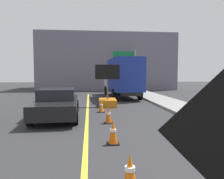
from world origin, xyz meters
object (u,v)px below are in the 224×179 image
at_px(pickup_car, 57,103).
at_px(traffic_cone_far_lane, 108,115).
at_px(highway_guide_sign, 129,63).
at_px(traffic_cone_curbside, 101,106).
at_px(arrow_board_trailer, 107,99).
at_px(traffic_cone_mid_lane, 113,132).
at_px(traffic_cone_near_sign, 130,171).
at_px(box_truck, 122,77).

relative_size(pickup_car, traffic_cone_far_lane, 6.89).
xyz_separation_m(highway_guide_sign, traffic_cone_curbside, (-4.06, -14.19, -3.07)).
distance_m(arrow_board_trailer, traffic_cone_far_lane, 5.12).
bearing_deg(traffic_cone_mid_lane, pickup_car, 117.57).
bearing_deg(traffic_cone_near_sign, traffic_cone_curbside, 90.58).
height_order(box_truck, pickup_car, box_truck).
relative_size(traffic_cone_near_sign, traffic_cone_far_lane, 0.91).
bearing_deg(traffic_cone_far_lane, arrow_board_trailer, 85.73).
bearing_deg(box_truck, highway_guide_sign, 75.16).
height_order(traffic_cone_near_sign, traffic_cone_curbside, traffic_cone_curbside).
bearing_deg(arrow_board_trailer, traffic_cone_curbside, -102.87).
bearing_deg(highway_guide_sign, box_truck, -104.84).
xyz_separation_m(arrow_board_trailer, traffic_cone_mid_lane, (-0.48, -7.88, -0.12)).
distance_m(highway_guide_sign, traffic_cone_curbside, 15.07).
bearing_deg(traffic_cone_far_lane, traffic_cone_near_sign, -90.75).
height_order(highway_guide_sign, traffic_cone_far_lane, highway_guide_sign).
distance_m(box_truck, highway_guide_sign, 7.08).
height_order(arrow_board_trailer, pickup_car, arrow_board_trailer).
bearing_deg(arrow_board_trailer, traffic_cone_mid_lane, -93.49).
height_order(highway_guide_sign, traffic_cone_mid_lane, highway_guide_sign).
height_order(box_truck, traffic_cone_mid_lane, box_truck).
height_order(box_truck, highway_guide_sign, highway_guide_sign).
bearing_deg(pickup_car, box_truck, 62.85).
bearing_deg(box_truck, traffic_cone_curbside, -106.96).
distance_m(traffic_cone_near_sign, traffic_cone_far_lane, 5.36).
bearing_deg(traffic_cone_far_lane, traffic_cone_mid_lane, -92.06).
bearing_deg(pickup_car, traffic_cone_mid_lane, -62.43).
bearing_deg(traffic_cone_curbside, arrow_board_trailer, 77.13).
bearing_deg(highway_guide_sign, traffic_cone_far_lane, -102.98).
height_order(traffic_cone_mid_lane, traffic_cone_curbside, traffic_cone_mid_lane).
bearing_deg(highway_guide_sign, traffic_cone_near_sign, -100.11).
xyz_separation_m(box_truck, traffic_cone_near_sign, (-2.21, -15.64, -1.52)).
bearing_deg(traffic_cone_near_sign, box_truck, 81.96).
bearing_deg(traffic_cone_curbside, box_truck, 73.04).
bearing_deg(arrow_board_trailer, traffic_cone_far_lane, -94.27).
xyz_separation_m(box_truck, traffic_cone_curbside, (-2.29, -7.52, -1.49)).
height_order(box_truck, traffic_cone_far_lane, box_truck).
distance_m(box_truck, traffic_cone_far_lane, 10.60).
relative_size(arrow_board_trailer, traffic_cone_mid_lane, 3.71).
bearing_deg(arrow_board_trailer, box_truck, 71.25).
bearing_deg(traffic_cone_near_sign, pickup_car, 108.31).
distance_m(pickup_car, traffic_cone_near_sign, 7.26).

